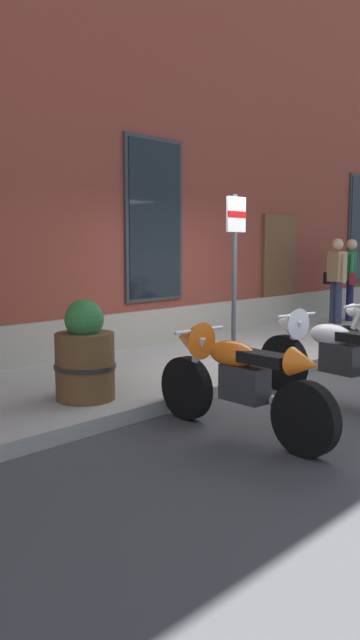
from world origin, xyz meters
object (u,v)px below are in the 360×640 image
motorcycle_orange_sport (234,375)px  pedestrian_tan_coat (336,276)px  parking_sign (235,256)px  barrel_planter (85,357)px  pedestrian_striped_shirt (351,275)px  motorcycle_white_sport (331,353)px

motorcycle_orange_sport → pedestrian_tan_coat: pedestrian_tan_coat is taller
parking_sign → barrel_planter: bearing=177.7°
motorcycle_orange_sport → parking_sign: (1.83, 1.43, 1.04)m
pedestrian_striped_shirt → barrel_planter: 7.81m
pedestrian_striped_shirt → barrel_planter: size_ratio=1.64×
pedestrian_striped_shirt → parking_sign: (-5.39, -1.17, 0.49)m
motorcycle_white_sport → pedestrian_striped_shirt: 6.28m
motorcycle_orange_sport → motorcycle_white_sport: bearing=-4.0°
motorcycle_white_sport → barrel_planter: barrel_planter is taller
parking_sign → pedestrian_tan_coat: bearing=13.7°
motorcycle_white_sport → pedestrian_tan_coat: pedestrian_tan_coat is taller
motorcycle_orange_sport → motorcycle_white_sport: 1.58m
motorcycle_white_sport → pedestrian_tan_coat: (5.02, 2.70, 0.55)m
parking_sign → barrel_planter: 2.54m
motorcycle_white_sport → pedestrian_striped_shirt: size_ratio=1.31×
motorcycle_white_sport → pedestrian_tan_coat: size_ratio=1.30×
parking_sign → barrel_planter: size_ratio=2.15×
motorcycle_orange_sport → pedestrian_tan_coat: bearing=21.4°
pedestrian_tan_coat → motorcycle_white_sport: bearing=-151.8°
motorcycle_orange_sport → barrel_planter: barrel_planter is taller
parking_sign → motorcycle_orange_sport: bearing=-141.9°
pedestrian_striped_shirt → parking_sign: 5.53m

